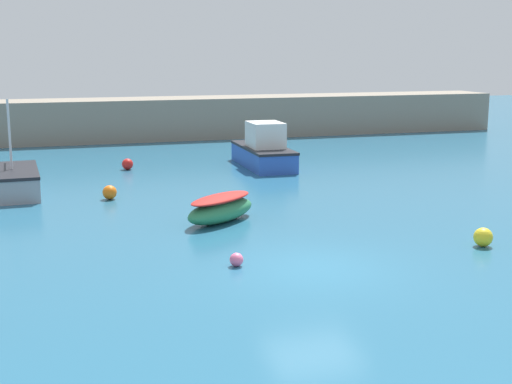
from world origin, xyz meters
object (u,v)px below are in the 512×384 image
object	(u,v)px
sailboat_twin_hulled	(13,182)
mooring_buoy_orange	(110,192)
mooring_buoy_yellow	(483,237)
cabin_cruiser_white	(264,151)
mooring_buoy_red	(127,164)
mooring_buoy_pink	(236,260)
rowboat_with_red_cover	(221,208)

from	to	relation	value
sailboat_twin_hulled	mooring_buoy_orange	xyz separation A→B (m)	(3.52, -2.14, -0.24)
mooring_buoy_orange	mooring_buoy_yellow	distance (m)	13.80
cabin_cruiser_white	sailboat_twin_hulled	distance (m)	12.00
mooring_buoy_red	mooring_buoy_orange	bearing A→B (deg)	-102.94
mooring_buoy_pink	rowboat_with_red_cover	bearing A→B (deg)	80.05
mooring_buoy_orange	mooring_buoy_yellow	bearing A→B (deg)	-46.03
sailboat_twin_hulled	mooring_buoy_red	bearing A→B (deg)	130.19
rowboat_with_red_cover	mooring_buoy_pink	size ratio (longest dim) A/B	8.75
mooring_buoy_yellow	cabin_cruiser_white	bearing A→B (deg)	95.92
cabin_cruiser_white	mooring_buoy_red	xyz separation A→B (m)	(-6.44, 1.10, -0.53)
mooring_buoy_orange	mooring_buoy_yellow	xyz separation A→B (m)	(9.58, -9.93, 0.01)
rowboat_with_red_cover	mooring_buoy_pink	distance (m)	4.99
sailboat_twin_hulled	cabin_cruiser_white	bearing A→B (deg)	104.91
sailboat_twin_hulled	mooring_buoy_pink	bearing A→B (deg)	24.29
mooring_buoy_orange	mooring_buoy_red	bearing A→B (deg)	77.06
sailboat_twin_hulled	mooring_buoy_yellow	world-z (taller)	sailboat_twin_hulled
mooring_buoy_orange	mooring_buoy_red	distance (m)	6.87
cabin_cruiser_white	mooring_buoy_yellow	distance (m)	15.62
mooring_buoy_pink	mooring_buoy_red	xyz separation A→B (m)	(-0.72, 16.36, 0.08)
cabin_cruiser_white	mooring_buoy_orange	size ratio (longest dim) A/B	10.05
mooring_buoy_yellow	mooring_buoy_red	bearing A→B (deg)	115.82
rowboat_with_red_cover	cabin_cruiser_white	xyz separation A→B (m)	(4.85, 10.35, 0.34)
mooring_buoy_orange	mooring_buoy_red	xyz separation A→B (m)	(1.54, 6.69, -0.01)
mooring_buoy_yellow	mooring_buoy_pink	bearing A→B (deg)	177.86
mooring_buoy_orange	mooring_buoy_pink	distance (m)	9.92
rowboat_with_red_cover	mooring_buoy_red	world-z (taller)	rowboat_with_red_cover
mooring_buoy_orange	mooring_buoy_red	world-z (taller)	mooring_buoy_orange
mooring_buoy_yellow	mooring_buoy_red	distance (m)	18.47
mooring_buoy_yellow	mooring_buoy_red	world-z (taller)	mooring_buoy_yellow
cabin_cruiser_white	mooring_buoy_orange	bearing A→B (deg)	126.79
sailboat_twin_hulled	rowboat_with_red_cover	bearing A→B (deg)	42.12
rowboat_with_red_cover	mooring_buoy_orange	distance (m)	5.69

